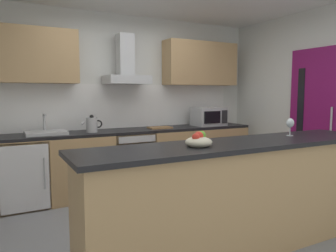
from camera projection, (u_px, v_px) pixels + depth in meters
name	position (u px, v px, depth m)	size (l,w,h in m)	color
ground	(179.00, 226.00, 3.52)	(5.53, 4.55, 0.02)	gray
wall_back	(120.00, 101.00, 5.00)	(5.53, 0.12, 2.60)	silver
wall_right	(325.00, 103.00, 4.47)	(0.12, 4.55, 2.60)	silver
backsplash_tile	(122.00, 106.00, 4.95)	(3.85, 0.02, 0.66)	white
counter_back	(130.00, 160.00, 4.76)	(3.98, 0.60, 0.90)	tan
counter_island	(238.00, 196.00, 2.92)	(2.98, 0.64, 1.00)	tan
upper_cabinets	(125.00, 60.00, 4.74)	(3.93, 0.32, 0.70)	tan
side_door	(315.00, 122.00, 4.54)	(0.08, 0.85, 2.05)	#7A1456
oven	(130.00, 160.00, 4.73)	(0.60, 0.62, 0.80)	slate
refrigerator	(23.00, 174.00, 4.07)	(0.58, 0.60, 0.85)	white
microwave	(209.00, 116.00, 5.28)	(0.50, 0.38, 0.30)	#B7BABC
sink	(46.00, 132.00, 4.16)	(0.50, 0.40, 0.26)	silver
kettle	(92.00, 125.00, 4.39)	(0.29, 0.15, 0.24)	#B7BABC
range_hood	(126.00, 68.00, 4.71)	(0.62, 0.45, 0.72)	#B7BABC
wine_glass	(290.00, 124.00, 3.27)	(0.08, 0.08, 0.18)	silver
fruit_bowl	(199.00, 141.00, 2.63)	(0.22, 0.22, 0.13)	beige
chopping_board	(160.00, 128.00, 4.89)	(0.34, 0.22, 0.02)	#9E7247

